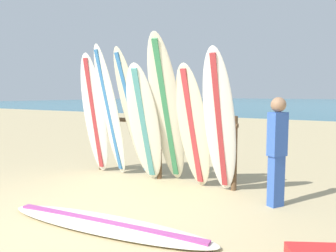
{
  "coord_description": "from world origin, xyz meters",
  "views": [
    {
      "loc": [
        2.8,
        -2.46,
        1.54
      ],
      "look_at": [
        -0.41,
        2.84,
        0.94
      ],
      "focal_mm": 35.67,
      "sensor_mm": 36.0,
      "label": 1
    }
  ],
  "objects_px": {
    "surfboard_leaning_center_left": "(133,115)",
    "surfboard_lying_on_sand": "(105,224)",
    "surfboard_leaning_center_right": "(167,112)",
    "surfboard_leaning_far_right": "(220,124)",
    "surfboard_leaning_center": "(144,125)",
    "surfboard_leaning_right": "(193,128)",
    "beachgoer_standing": "(277,147)",
    "surfboard_rack": "(159,137)",
    "surfboard_leaning_left": "(110,112)",
    "surfboard_leaning_far_left": "(95,115)"
  },
  "relations": [
    {
      "from": "surfboard_leaning_far_right",
      "to": "surfboard_lying_on_sand",
      "type": "xyz_separation_m",
      "value": [
        -0.68,
        -1.77,
        -1.06
      ]
    },
    {
      "from": "surfboard_leaning_center",
      "to": "surfboard_leaning_far_right",
      "type": "xyz_separation_m",
      "value": [
        1.37,
        -0.01,
        0.08
      ]
    },
    {
      "from": "surfboard_leaning_center",
      "to": "beachgoer_standing",
      "type": "height_order",
      "value": "surfboard_leaning_center"
    },
    {
      "from": "surfboard_lying_on_sand",
      "to": "beachgoer_standing",
      "type": "relative_size",
      "value": 1.88
    },
    {
      "from": "surfboard_rack",
      "to": "beachgoer_standing",
      "type": "xyz_separation_m",
      "value": [
        2.17,
        -0.43,
        0.05
      ]
    },
    {
      "from": "surfboard_lying_on_sand",
      "to": "beachgoer_standing",
      "type": "bearing_deg",
      "value": 49.48
    },
    {
      "from": "surfboard_leaning_left",
      "to": "surfboard_leaning_far_left",
      "type": "bearing_deg",
      "value": -179.47
    },
    {
      "from": "surfboard_lying_on_sand",
      "to": "surfboard_leaning_left",
      "type": "bearing_deg",
      "value": 129.21
    },
    {
      "from": "surfboard_leaning_center_right",
      "to": "surfboard_leaning_right",
      "type": "relative_size",
      "value": 1.23
    },
    {
      "from": "surfboard_leaning_center_right",
      "to": "beachgoer_standing",
      "type": "bearing_deg",
      "value": -2.37
    },
    {
      "from": "surfboard_lying_on_sand",
      "to": "surfboard_leaning_right",
      "type": "bearing_deg",
      "value": 84.65
    },
    {
      "from": "surfboard_leaning_center",
      "to": "surfboard_leaning_center_right",
      "type": "distance_m",
      "value": 0.47
    },
    {
      "from": "surfboard_leaning_center_right",
      "to": "surfboard_leaning_far_right",
      "type": "bearing_deg",
      "value": -4.18
    },
    {
      "from": "surfboard_lying_on_sand",
      "to": "surfboard_leaning_center_left",
      "type": "bearing_deg",
      "value": 118.23
    },
    {
      "from": "surfboard_leaning_right",
      "to": "beachgoer_standing",
      "type": "height_order",
      "value": "surfboard_leaning_right"
    },
    {
      "from": "surfboard_leaning_center_left",
      "to": "surfboard_leaning_right",
      "type": "xyz_separation_m",
      "value": [
        1.22,
        -0.05,
        -0.16
      ]
    },
    {
      "from": "surfboard_rack",
      "to": "surfboard_lying_on_sand",
      "type": "bearing_deg",
      "value": -73.35
    },
    {
      "from": "surfboard_leaning_left",
      "to": "surfboard_leaning_right",
      "type": "distance_m",
      "value": 1.73
    },
    {
      "from": "surfboard_leaning_center",
      "to": "surfboard_leaning_right",
      "type": "distance_m",
      "value": 0.88
    },
    {
      "from": "surfboard_leaning_far_right",
      "to": "surfboard_leaning_far_left",
      "type": "bearing_deg",
      "value": 177.47
    },
    {
      "from": "surfboard_leaning_center_right",
      "to": "surfboard_lying_on_sand",
      "type": "bearing_deg",
      "value": -81.3
    },
    {
      "from": "surfboard_leaning_center_left",
      "to": "surfboard_leaning_far_right",
      "type": "relative_size",
      "value": 1.06
    },
    {
      "from": "surfboard_leaning_far_left",
      "to": "surfboard_lying_on_sand",
      "type": "xyz_separation_m",
      "value": [
        1.92,
        -1.89,
        -1.11
      ]
    },
    {
      "from": "surfboard_leaning_far_right",
      "to": "surfboard_leaning_left",
      "type": "bearing_deg",
      "value": 176.95
    },
    {
      "from": "surfboard_leaning_center_left",
      "to": "beachgoer_standing",
      "type": "distance_m",
      "value": 2.58
    },
    {
      "from": "surfboard_leaning_center_right",
      "to": "surfboard_leaning_far_right",
      "type": "xyz_separation_m",
      "value": [
        0.96,
        -0.07,
        -0.14
      ]
    },
    {
      "from": "surfboard_leaning_center_left",
      "to": "surfboard_lying_on_sand",
      "type": "relative_size",
      "value": 0.83
    },
    {
      "from": "surfboard_leaning_center_right",
      "to": "surfboard_lying_on_sand",
      "type": "relative_size",
      "value": 0.88
    },
    {
      "from": "surfboard_rack",
      "to": "beachgoer_standing",
      "type": "distance_m",
      "value": 2.21
    },
    {
      "from": "surfboard_leaning_left",
      "to": "surfboard_leaning_far_right",
      "type": "height_order",
      "value": "surfboard_leaning_left"
    },
    {
      "from": "surfboard_rack",
      "to": "surfboard_leaning_center",
      "type": "xyz_separation_m",
      "value": [
        -0.04,
        -0.41,
        0.25
      ]
    },
    {
      "from": "surfboard_rack",
      "to": "surfboard_leaning_center",
      "type": "distance_m",
      "value": 0.48
    },
    {
      "from": "surfboard_leaning_center",
      "to": "surfboard_rack",
      "type": "bearing_deg",
      "value": 84.86
    },
    {
      "from": "surfboard_leaning_center_left",
      "to": "surfboard_leaning_far_right",
      "type": "bearing_deg",
      "value": -5.47
    },
    {
      "from": "surfboard_leaning_far_left",
      "to": "surfboard_leaning_center_right",
      "type": "bearing_deg",
      "value": -1.56
    },
    {
      "from": "surfboard_leaning_center_right",
      "to": "surfboard_lying_on_sand",
      "type": "xyz_separation_m",
      "value": [
        0.28,
        -1.84,
        -1.2
      ]
    },
    {
      "from": "surfboard_leaning_center_left",
      "to": "surfboard_leaning_right",
      "type": "relative_size",
      "value": 1.16
    },
    {
      "from": "surfboard_leaning_far_right",
      "to": "surfboard_lying_on_sand",
      "type": "distance_m",
      "value": 2.17
    },
    {
      "from": "surfboard_leaning_far_left",
      "to": "surfboard_leaning_center_left",
      "type": "height_order",
      "value": "surfboard_leaning_center_left"
    },
    {
      "from": "surfboard_rack",
      "to": "surfboard_leaning_right",
      "type": "distance_m",
      "value": 0.92
    },
    {
      "from": "surfboard_leaning_center",
      "to": "surfboard_leaning_right",
      "type": "bearing_deg",
      "value": 6.55
    },
    {
      "from": "surfboard_leaning_center_right",
      "to": "surfboard_leaning_center_left",
      "type": "bearing_deg",
      "value": 172.91
    },
    {
      "from": "surfboard_leaning_far_left",
      "to": "surfboard_leaning_left",
      "type": "relative_size",
      "value": 0.94
    },
    {
      "from": "surfboard_leaning_center_left",
      "to": "surfboard_leaning_center_right",
      "type": "height_order",
      "value": "surfboard_leaning_center_right"
    },
    {
      "from": "surfboard_lying_on_sand",
      "to": "surfboard_leaning_center_right",
      "type": "bearing_deg",
      "value": 98.7
    },
    {
      "from": "surfboard_leaning_center_left",
      "to": "surfboard_rack",
      "type": "bearing_deg",
      "value": 34.63
    },
    {
      "from": "surfboard_leaning_center_right",
      "to": "beachgoer_standing",
      "type": "height_order",
      "value": "surfboard_leaning_center_right"
    },
    {
      "from": "surfboard_rack",
      "to": "surfboard_leaning_left",
      "type": "xyz_separation_m",
      "value": [
        -0.88,
        -0.31,
        0.44
      ]
    },
    {
      "from": "surfboard_leaning_right",
      "to": "surfboard_leaning_far_right",
      "type": "bearing_deg",
      "value": -12.94
    },
    {
      "from": "surfboard_leaning_center_left",
      "to": "beachgoer_standing",
      "type": "height_order",
      "value": "surfboard_leaning_center_left"
    }
  ]
}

